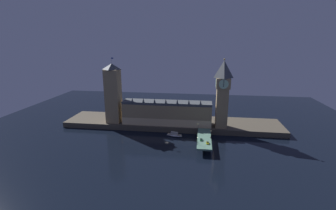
% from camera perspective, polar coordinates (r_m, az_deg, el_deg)
% --- Properties ---
extents(ground_plane, '(400.00, 400.00, 0.00)m').
position_cam_1_polar(ground_plane, '(219.41, -0.26, -8.21)').
color(ground_plane, black).
extents(embankment, '(220.00, 42.00, 5.28)m').
position_cam_1_polar(embankment, '(254.59, 0.99, -4.26)').
color(embankment, '#4C4438').
rests_on(embankment, ground_plane).
extents(parliament_hall, '(87.45, 17.81, 27.48)m').
position_cam_1_polar(parliament_hall, '(241.57, -0.26, -1.81)').
color(parliament_hall, '#9E845B').
rests_on(parliament_hall, embankment).
extents(clock_tower, '(13.29, 13.40, 65.19)m').
position_cam_1_polar(clock_tower, '(232.34, 12.68, 3.01)').
color(clock_tower, '#9E845B').
rests_on(clock_tower, embankment).
extents(victoria_tower, '(14.00, 14.00, 65.31)m').
position_cam_1_polar(victoria_tower, '(249.57, -12.74, 2.70)').
color(victoria_tower, '#9E845B').
rests_on(victoria_tower, embankment).
extents(bridge, '(11.67, 46.00, 6.13)m').
position_cam_1_polar(bridge, '(211.19, 8.47, -7.98)').
color(bridge, slate).
rests_on(bridge, ground_plane).
extents(car_northbound_trail, '(2.02, 4.15, 1.39)m').
position_cam_1_polar(car_northbound_trail, '(204.70, 7.77, -8.04)').
color(car_northbound_trail, '#235633').
rests_on(car_northbound_trail, bridge).
extents(car_southbound_lead, '(2.09, 4.34, 1.46)m').
position_cam_1_polar(car_southbound_lead, '(199.33, 9.26, -8.73)').
color(car_southbound_lead, yellow).
rests_on(car_southbound_lead, bridge).
extents(pedestrian_near_rail, '(0.38, 0.38, 1.60)m').
position_cam_1_polar(pedestrian_near_rail, '(199.00, 7.02, -8.64)').
color(pedestrian_near_rail, black).
rests_on(pedestrian_near_rail, bridge).
extents(pedestrian_mid_walk, '(0.38, 0.38, 1.65)m').
position_cam_1_polar(pedestrian_mid_walk, '(209.77, 9.91, -7.49)').
color(pedestrian_mid_walk, black).
rests_on(pedestrian_mid_walk, bridge).
extents(street_lamp_near, '(1.34, 0.60, 6.23)m').
position_cam_1_polar(street_lamp_near, '(195.46, 6.91, -8.11)').
color(street_lamp_near, '#2D3333').
rests_on(street_lamp_near, bridge).
extents(street_lamp_mid, '(1.34, 0.60, 7.06)m').
position_cam_1_polar(street_lamp_mid, '(209.15, 10.05, -6.52)').
color(street_lamp_mid, '#2D3333').
rests_on(street_lamp_mid, bridge).
extents(street_lamp_far, '(1.34, 0.60, 7.33)m').
position_cam_1_polar(street_lamp_far, '(222.67, 7.08, -5.02)').
color(street_lamp_far, '#2D3333').
rests_on(street_lamp_far, bridge).
extents(boat_upstream, '(15.24, 6.57, 4.49)m').
position_cam_1_polar(boat_upstream, '(226.49, 1.52, -7.01)').
color(boat_upstream, white).
rests_on(boat_upstream, ground_plane).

